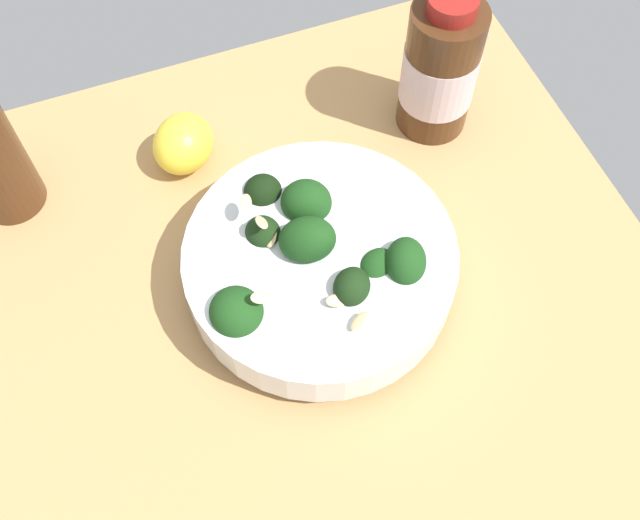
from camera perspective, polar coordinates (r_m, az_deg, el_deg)
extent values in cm
cube|color=tan|center=(63.98, -0.88, -4.51)|extent=(61.55, 61.55, 4.07)
cylinder|color=white|center=(62.61, 0.00, -1.50)|extent=(12.17, 12.17, 1.34)
cylinder|color=white|center=(60.26, 0.00, -0.31)|extent=(22.13, 22.13, 4.02)
cylinder|color=silver|center=(58.86, 0.00, 0.46)|extent=(18.03, 18.03, 0.80)
cylinder|color=#4A8F3C|center=(63.37, -4.33, 4.41)|extent=(1.76, 1.75, 1.57)
ellipsoid|color=black|center=(62.06, -4.43, 5.22)|extent=(3.78, 3.99, 3.95)
cylinder|color=#3C7A32|center=(61.97, -1.05, 3.64)|extent=(2.10, 2.04, 1.29)
ellipsoid|color=#194216|center=(60.64, -1.08, 4.47)|extent=(6.38, 6.30, 5.63)
cylinder|color=#3C7A32|center=(58.00, -6.29, -4.77)|extent=(2.12, 1.97, 1.48)
ellipsoid|color=#194216|center=(56.48, -6.45, -4.06)|extent=(6.91, 6.07, 5.65)
cylinder|color=#2F662B|center=(59.30, -0.98, 0.72)|extent=(2.02, 2.09, 1.16)
ellipsoid|color=#194216|center=(57.81, -1.00, 1.59)|extent=(6.74, 5.67, 6.09)
cylinder|color=#4A8F3C|center=(61.13, -4.33, 1.30)|extent=(1.75, 1.79, 1.65)
ellipsoid|color=black|center=(59.71, -4.43, 2.12)|extent=(3.68, 3.90, 2.80)
cylinder|color=#589D47|center=(59.83, 6.46, -1.01)|extent=(1.87, 2.19, 2.01)
ellipsoid|color=#194216|center=(58.22, 6.64, -0.14)|extent=(5.73, 5.26, 5.34)
cylinder|color=#4A8F3C|center=(59.83, 4.27, -1.28)|extent=(1.52, 1.60, 1.86)
ellipsoid|color=#194216|center=(58.37, 4.37, -0.51)|extent=(4.42, 4.31, 3.67)
cylinder|color=#589D47|center=(58.12, 2.41, -2.77)|extent=(1.63, 1.55, 1.48)
ellipsoid|color=black|center=(56.74, 2.46, -2.07)|extent=(4.88, 5.10, 4.17)
ellipsoid|color=#DBBC84|center=(54.52, -4.56, -2.89)|extent=(1.87, 1.07, 1.32)
ellipsoid|color=#DBBC84|center=(58.77, -5.75, 4.36)|extent=(1.67, 2.05, 0.80)
ellipsoid|color=#DBBC84|center=(55.97, 1.34, -3.16)|extent=(2.02, 1.34, 1.05)
ellipsoid|color=#DBBC84|center=(58.87, -3.79, 1.76)|extent=(1.74, 2.08, 1.01)
ellipsoid|color=#DBBC84|center=(57.59, -4.54, 2.92)|extent=(1.14, 1.99, 1.35)
ellipsoid|color=#DBBC84|center=(55.06, 3.07, -4.72)|extent=(2.02, 1.69, 1.01)
ellipsoid|color=yellow|center=(69.30, -10.52, 8.82)|extent=(8.06, 8.10, 5.15)
cylinder|color=#472814|center=(69.36, 9.22, 14.28)|extent=(6.74, 6.74, 13.24)
cylinder|color=maroon|center=(64.30, 10.20, 18.83)|extent=(4.27, 4.27, 1.58)
cylinder|color=beige|center=(69.69, 9.17, 14.02)|extent=(6.88, 6.88, 5.71)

